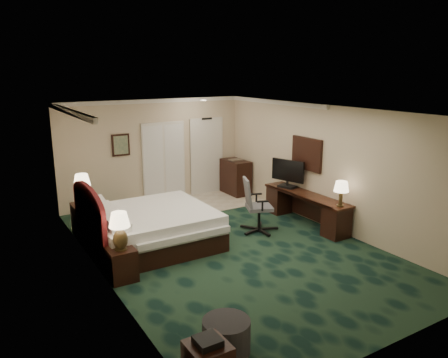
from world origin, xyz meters
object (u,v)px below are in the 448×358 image
lamp_far (83,190)px  ottoman (226,336)px  nightstand_far (87,219)px  tv (288,174)px  desk_chair (259,205)px  bed_bench (205,223)px  nightstand_near (121,264)px  desk (305,209)px  bed (152,228)px  minibar (236,177)px  lamp_near (120,231)px

lamp_far → ottoman: 5.06m
nightstand_far → tv: size_ratio=0.77×
lamp_far → desk_chair: 3.75m
bed_bench → ottoman: (-1.78, -3.79, 0.02)m
nightstand_near → desk: desk is taller
bed → desk_chair: size_ratio=1.92×
desk → minibar: 2.92m
lamp_near → desk_chair: size_ratio=0.54×
nightstand_far → lamp_near: 2.54m
desk → tv: (0.00, 0.68, 0.69)m
desk → lamp_near: bearing=-173.0°
desk_chair → desk: bearing=15.1°
bed → bed_bench: bearing=5.3°
lamp_far → bed_bench: (2.25, -1.19, -0.80)m
ottoman → desk_chair: 4.28m
nightstand_far → lamp_far: (-0.04, -0.01, 0.66)m
tv → desk_chair: tv is taller
lamp_far → lamp_near: bearing=-90.3°
nightstand_far → bed_bench: bearing=-28.4°
nightstand_far → nightstand_near: bearing=-91.1°
ottoman → nightstand_near: bearing=100.7°
lamp_near → desk: 4.55m
bed → nightstand_near: 1.50m
nightstand_far → lamp_far: lamp_far is taller
lamp_near → nightstand_far: bearing=88.8°
bed → minibar: 4.15m
ottoman → nightstand_far: bearing=95.0°
nightstand_near → lamp_far: bearing=89.8°
bed → desk: size_ratio=0.95×
bed → minibar: (3.45, 2.30, 0.12)m
bed_bench → minibar: size_ratio=1.20×
bed → desk_chair: 2.34m
bed → desk: bed is taller
nightstand_far → bed_bench: 2.52m
bed → desk_chair: desk_chair is taller
nightstand_far → bed_bench: size_ratio=0.57×
bed_bench → minibar: 3.11m
tv → desk_chair: (-1.19, -0.52, -0.44)m
bed_bench → ottoman: bearing=-116.0°
nightstand_far → desk: (4.43, -1.93, 0.02)m
bed_bench → lamp_near: bearing=-151.5°
nightstand_far → minibar: (4.41, 0.98, 0.15)m
bed → desk_chair: (2.28, -0.46, 0.23)m
bed_bench → desk_chair: (1.03, -0.58, 0.40)m
ottoman → tv: size_ratio=0.70×
nightstand_near → tv: tv is taller
bed → nightstand_far: bearing=126.2°
lamp_near → minibar: (4.46, 3.46, -0.39)m
lamp_far → tv: size_ratio=0.77×
bed → ottoman: size_ratio=3.80×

